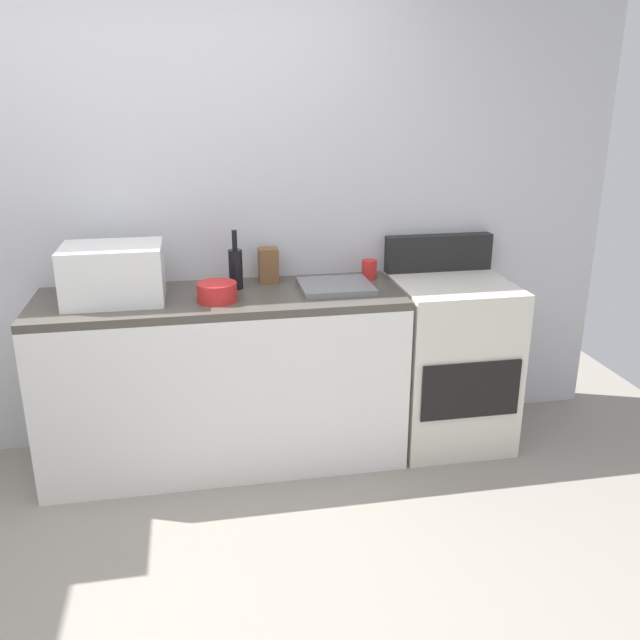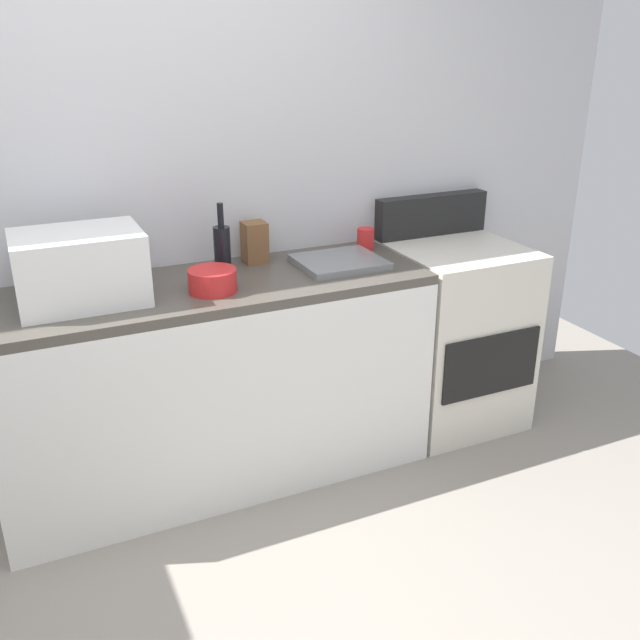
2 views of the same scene
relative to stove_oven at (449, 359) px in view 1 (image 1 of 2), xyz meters
The scene contains 10 objects.
ground_plane 1.99m from the stove_oven, 141.59° to the right, with size 6.00×6.00×0.00m, color gray.
wall_back 1.77m from the stove_oven, 167.22° to the left, with size 5.00×0.10×2.60m, color silver.
kitchen_counter 1.22m from the stove_oven, behind, with size 1.80×0.60×0.90m.
stove_oven is the anchor object (origin of this frame).
microwave 1.80m from the stove_oven, behind, with size 0.46×0.34×0.27m, color white.
sink_basin 0.78m from the stove_oven, behind, with size 0.36×0.32×0.03m, color slate.
wine_bottle 1.26m from the stove_oven, behind, with size 0.07×0.07×0.30m.
coffee_mug 0.66m from the stove_oven, 159.11° to the left, with size 0.08×0.08×0.10m, color red.
knife_block 1.11m from the stove_oven, 168.80° to the left, with size 0.10×0.10×0.18m, color brown.
mixing_bowl 1.33m from the stove_oven, behind, with size 0.19×0.19×0.09m, color red.
Camera 1 is at (0.20, -2.00, 1.85)m, focal length 37.73 mm.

